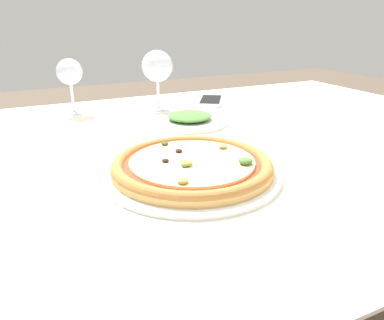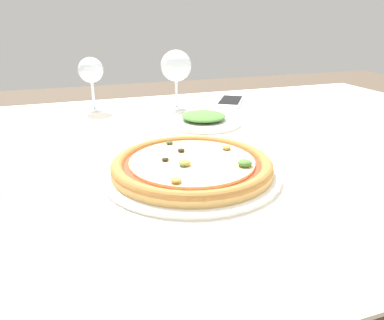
# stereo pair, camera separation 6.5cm
# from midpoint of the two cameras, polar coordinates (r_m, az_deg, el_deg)

# --- Properties ---
(dining_table) EXTENTS (1.39, 1.05, 0.73)m
(dining_table) POSITION_cam_midpoint_polar(r_m,az_deg,el_deg) (0.90, 10.81, -1.31)
(dining_table) COLOR #997047
(dining_table) RESTS_ON ground_plane
(pizza_plate) EXTENTS (0.31, 0.31, 0.04)m
(pizza_plate) POSITION_cam_midpoint_polar(r_m,az_deg,el_deg) (0.65, 2.85, -1.12)
(pizza_plate) COLOR white
(pizza_plate) RESTS_ON dining_table
(wine_glass_far_left) EXTENTS (0.09, 0.09, 0.17)m
(wine_glass_far_left) POSITION_cam_midpoint_polar(r_m,az_deg,el_deg) (1.11, -0.74, 13.96)
(wine_glass_far_left) COLOR silver
(wine_glass_far_left) RESTS_ON dining_table
(wine_glass_far_right) EXTENTS (0.08, 0.08, 0.15)m
(wine_glass_far_right) POSITION_cam_midpoint_polar(r_m,az_deg,el_deg) (1.13, -13.55, 12.82)
(wine_glass_far_right) COLOR silver
(wine_glass_far_right) RESTS_ON dining_table
(cell_phone) EXTENTS (0.14, 0.16, 0.01)m
(cell_phone) POSITION_cam_midpoint_polar(r_m,az_deg,el_deg) (1.22, 7.43, 8.84)
(cell_phone) COLOR white
(cell_phone) RESTS_ON dining_table
(side_plate) EXTENTS (0.19, 0.19, 0.03)m
(side_plate) POSITION_cam_midpoint_polar(r_m,az_deg,el_deg) (0.97, 3.68, 6.16)
(side_plate) COLOR white
(side_plate) RESTS_ON dining_table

